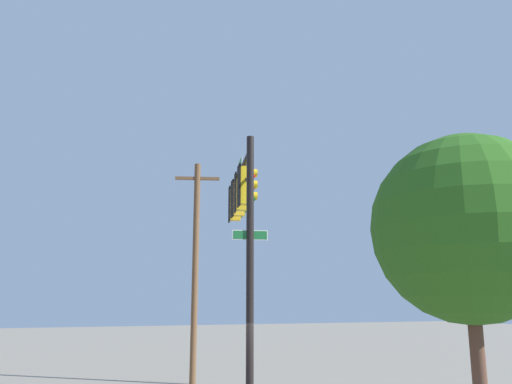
# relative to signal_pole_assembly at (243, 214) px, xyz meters

# --- Properties ---
(signal_pole_assembly) EXTENTS (4.47, 1.79, 7.48)m
(signal_pole_assembly) POSITION_rel_signal_pole_assembly_xyz_m (0.00, 0.00, 0.00)
(signal_pole_assembly) COLOR black
(signal_pole_assembly) RESTS_ON ground_plane
(utility_pole) EXTENTS (0.67, 1.75, 8.58)m
(utility_pole) POSITION_rel_signal_pole_assembly_xyz_m (5.67, -0.18, -1.15)
(utility_pole) COLOR brown
(utility_pole) RESTS_ON ground_plane
(tree_near) EXTENTS (3.67, 3.67, 6.25)m
(tree_near) POSITION_rel_signal_pole_assembly_xyz_m (-6.73, -2.03, -1.21)
(tree_near) COLOR brown
(tree_near) RESTS_ON ground_plane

